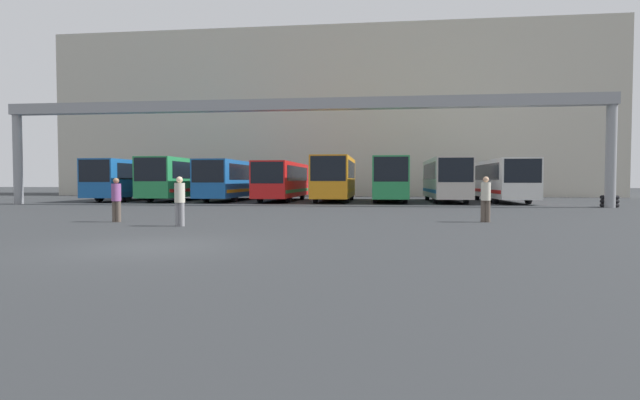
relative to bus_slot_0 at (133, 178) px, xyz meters
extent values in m
plane|color=#2D3033|center=(14.53, -27.26, -1.83)|extent=(200.00, 200.00, 0.00)
cube|color=#B7B2A3|center=(14.53, 16.89, 6.68)|extent=(57.23, 12.00, 17.03)
cylinder|color=gray|center=(-4.53, -7.25, 1.20)|extent=(0.60, 0.60, 6.06)
cylinder|color=gray|center=(33.59, -7.25, 1.20)|extent=(0.60, 0.60, 6.06)
cube|color=gray|center=(14.53, -7.25, 4.58)|extent=(38.72, 0.80, 0.70)
cube|color=#1959A5|center=(0.00, 0.01, -0.07)|extent=(2.53, 11.22, 2.83)
cube|color=black|center=(0.00, -5.58, 0.46)|extent=(2.33, 0.06, 1.58)
cube|color=black|center=(0.00, 0.01, 0.46)|extent=(2.56, 9.54, 1.19)
cube|color=#1966B2|center=(0.00, 0.01, -0.97)|extent=(2.56, 10.66, 0.24)
cylinder|color=black|center=(-1.11, -3.13, -1.30)|extent=(0.28, 1.07, 1.07)
cylinder|color=black|center=(1.11, -3.13, -1.30)|extent=(0.28, 1.07, 1.07)
cylinder|color=black|center=(-1.11, 3.15, -1.30)|extent=(0.28, 1.07, 1.07)
cylinder|color=black|center=(1.11, 3.15, -1.30)|extent=(0.28, 1.07, 1.07)
cube|color=#268C4C|center=(4.15, -0.33, -0.01)|extent=(2.57, 10.54, 2.95)
cube|color=black|center=(4.15, -5.58, 0.54)|extent=(2.36, 0.06, 1.65)
cube|color=black|center=(4.15, -0.33, 0.54)|extent=(2.60, 8.96, 1.24)
cube|color=red|center=(4.15, -0.33, -0.95)|extent=(2.60, 10.01, 0.24)
cylinder|color=black|center=(3.03, -3.28, -1.36)|extent=(0.28, 0.95, 0.95)
cylinder|color=black|center=(5.28, -3.28, -1.36)|extent=(0.28, 0.95, 0.95)
cylinder|color=black|center=(3.03, 2.62, -1.36)|extent=(0.28, 0.95, 0.95)
cylinder|color=black|center=(5.28, 2.62, -1.36)|extent=(0.28, 0.95, 0.95)
cube|color=#1959A5|center=(8.30, 0.53, -0.10)|extent=(2.49, 12.25, 2.76)
cube|color=black|center=(8.30, -5.58, 0.41)|extent=(2.29, 0.06, 1.55)
cube|color=black|center=(8.30, 0.53, 0.41)|extent=(2.52, 10.41, 1.16)
cube|color=orange|center=(8.30, 0.53, -0.98)|extent=(2.52, 11.64, 0.24)
cylinder|color=black|center=(7.22, -2.90, -1.30)|extent=(0.28, 1.05, 1.05)
cylinder|color=black|center=(9.39, -2.90, -1.30)|extent=(0.28, 1.05, 1.05)
cylinder|color=black|center=(7.22, 3.96, -1.30)|extent=(0.28, 1.05, 1.05)
cylinder|color=black|center=(9.39, 3.96, -1.30)|extent=(0.28, 1.05, 1.05)
cube|color=red|center=(12.45, -0.11, -0.17)|extent=(2.45, 10.97, 2.62)
cube|color=black|center=(12.45, -5.58, 0.31)|extent=(2.26, 0.06, 1.47)
cube|color=black|center=(12.45, -0.11, 0.31)|extent=(2.48, 9.33, 1.10)
cube|color=#268C4C|center=(12.45, -0.11, -1.01)|extent=(2.48, 10.43, 0.24)
cylinder|color=black|center=(11.39, -3.19, -1.32)|extent=(0.28, 1.01, 1.01)
cylinder|color=black|center=(13.52, -3.19, -1.32)|extent=(0.28, 1.01, 1.01)
cylinder|color=black|center=(11.39, 2.96, -1.32)|extent=(0.28, 1.01, 1.01)
cylinder|color=black|center=(13.52, 2.96, -1.32)|extent=(0.28, 1.01, 1.01)
cube|color=orange|center=(16.60, -0.59, 0.02)|extent=(2.59, 10.01, 2.99)
cube|color=black|center=(16.60, -5.58, 0.57)|extent=(2.38, 0.06, 1.68)
cube|color=black|center=(16.60, -0.59, 0.57)|extent=(2.62, 8.51, 1.26)
cube|color=orange|center=(16.60, -0.59, -0.94)|extent=(2.62, 9.51, 0.24)
cylinder|color=black|center=(15.47, -3.40, -1.38)|extent=(0.28, 0.90, 0.90)
cylinder|color=black|center=(17.74, -3.40, -1.38)|extent=(0.28, 0.90, 0.90)
cylinder|color=black|center=(15.47, 2.21, -1.38)|extent=(0.28, 0.90, 0.90)
cylinder|color=black|center=(17.74, 2.21, -1.38)|extent=(0.28, 0.90, 0.90)
cube|color=#268C4C|center=(20.75, -0.43, -0.03)|extent=(2.44, 10.35, 2.91)
cube|color=black|center=(20.75, -5.58, 0.52)|extent=(2.25, 0.06, 1.63)
cube|color=black|center=(20.75, -0.43, 0.52)|extent=(2.47, 8.80, 1.22)
cube|color=#1966B2|center=(20.75, -0.43, -0.96)|extent=(2.47, 9.83, 0.24)
cylinder|color=black|center=(19.69, -3.32, -1.34)|extent=(0.28, 0.98, 0.98)
cylinder|color=black|center=(21.81, -3.32, -1.34)|extent=(0.28, 0.98, 0.98)
cylinder|color=black|center=(19.69, 2.47, -1.34)|extent=(0.28, 0.98, 0.98)
cylinder|color=black|center=(21.81, 2.47, -1.34)|extent=(0.28, 0.98, 0.98)
cube|color=beige|center=(24.90, -0.32, -0.07)|extent=(2.43, 10.55, 2.83)
cube|color=black|center=(24.90, -5.58, 0.46)|extent=(2.23, 0.06, 1.58)
cube|color=black|center=(24.90, -0.32, 0.46)|extent=(2.46, 8.97, 1.19)
cube|color=#1966B2|center=(24.90, -0.32, -0.97)|extent=(2.46, 10.03, 0.24)
cylinder|color=black|center=(23.85, -3.28, -1.33)|extent=(0.28, 1.01, 1.01)
cylinder|color=black|center=(25.96, -3.28, -1.33)|extent=(0.28, 1.01, 1.01)
cylinder|color=black|center=(23.85, 2.63, -1.33)|extent=(0.28, 1.01, 1.01)
cylinder|color=black|center=(25.96, 2.63, -1.33)|extent=(0.28, 1.01, 1.01)
cube|color=silver|center=(29.06, 0.36, -0.11)|extent=(2.52, 11.92, 2.74)
cube|color=black|center=(29.06, -5.58, 0.39)|extent=(2.31, 0.06, 1.53)
cube|color=black|center=(29.06, 0.36, 0.39)|extent=(2.55, 10.13, 1.15)
cube|color=red|center=(29.06, 0.36, -0.99)|extent=(2.55, 11.33, 0.24)
cylinder|color=black|center=(27.96, -2.98, -1.29)|extent=(0.28, 1.09, 1.09)
cylinder|color=black|center=(30.15, -2.98, -1.29)|extent=(0.28, 1.09, 1.09)
cylinder|color=black|center=(27.96, 3.70, -1.29)|extent=(0.28, 1.09, 1.09)
cylinder|color=black|center=(30.15, 3.70, -1.29)|extent=(0.28, 1.09, 1.09)
cylinder|color=gray|center=(13.00, -21.81, -1.42)|extent=(0.19, 0.19, 0.83)
cylinder|color=gray|center=(13.15, -21.86, -1.42)|extent=(0.19, 0.19, 0.83)
cylinder|color=beige|center=(13.07, -21.83, -0.65)|extent=(0.36, 0.36, 0.69)
sphere|color=beige|center=(13.07, -21.83, -0.20)|extent=(0.22, 0.22, 0.22)
cylinder|color=brown|center=(9.86, -20.44, -1.42)|extent=(0.19, 0.19, 0.81)
cylinder|color=brown|center=(10.02, -20.45, -1.42)|extent=(0.19, 0.19, 0.81)
cylinder|color=#8C4C8C|center=(9.94, -20.45, -0.68)|extent=(0.35, 0.35, 0.68)
sphere|color=#8C6647|center=(9.94, -20.45, -0.23)|extent=(0.22, 0.22, 0.22)
cylinder|color=brown|center=(24.03, -18.77, -1.41)|extent=(0.19, 0.19, 0.84)
cylinder|color=brown|center=(24.19, -18.82, -1.41)|extent=(0.19, 0.19, 0.84)
cylinder|color=beige|center=(24.11, -18.79, -0.65)|extent=(0.37, 0.37, 0.70)
sphere|color=tan|center=(24.11, -18.79, -0.18)|extent=(0.23, 0.23, 0.23)
torus|color=black|center=(33.72, -6.90, -1.71)|extent=(1.04, 1.04, 0.24)
torus|color=black|center=(33.72, -6.90, -1.47)|extent=(1.04, 1.04, 0.24)
torus|color=black|center=(33.72, -6.90, -1.23)|extent=(1.04, 1.04, 0.24)
camera|label=1|loc=(20.08, -38.60, -0.22)|focal=28.00mm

